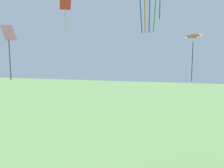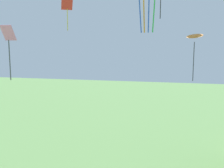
% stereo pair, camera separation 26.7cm
% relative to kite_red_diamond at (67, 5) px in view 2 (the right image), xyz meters
% --- Properties ---
extents(kite_red_diamond, '(1.09, 1.02, 2.66)m').
position_rel_kite_red_diamond_xyz_m(kite_red_diamond, '(0.00, 0.00, 0.00)').
color(kite_red_diamond, red).
extents(kite_pink_diamond, '(0.61, 0.50, 2.52)m').
position_rel_kite_red_diamond_xyz_m(kite_pink_diamond, '(0.85, -8.42, -3.09)').
color(kite_pink_diamond, pink).
extents(kite_orange_delta, '(1.36, 1.34, 3.22)m').
position_rel_kite_red_diamond_xyz_m(kite_orange_delta, '(9.49, -1.10, -2.61)').
color(kite_orange_delta, orange).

